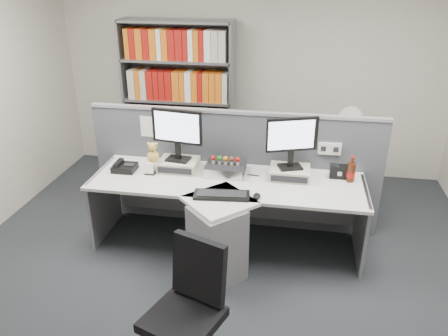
% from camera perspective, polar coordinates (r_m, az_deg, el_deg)
% --- Properties ---
extents(ground, '(5.50, 5.50, 0.00)m').
position_cam_1_polar(ground, '(3.92, -1.71, -16.35)').
color(ground, '#2C2F33').
rests_on(ground, ground).
extents(room_shell, '(5.04, 5.54, 2.72)m').
position_cam_1_polar(room_shell, '(3.06, -2.13, 9.92)').
color(room_shell, beige).
rests_on(room_shell, ground).
extents(partition, '(3.00, 0.08, 1.27)m').
position_cam_1_polar(partition, '(4.61, 1.34, -0.04)').
color(partition, '#4E5159').
rests_on(partition, ground).
extents(desk, '(2.60, 1.20, 0.72)m').
position_cam_1_polar(desk, '(4.12, -0.13, -6.19)').
color(desk, silver).
rests_on(desk, ground).
extents(monitor_riser_left, '(0.38, 0.31, 0.10)m').
position_cam_1_polar(monitor_riser_left, '(4.42, -5.90, 0.44)').
color(monitor_riser_left, '#C1B4A0').
rests_on(monitor_riser_left, desk).
extents(monitor_riser_right, '(0.38, 0.31, 0.10)m').
position_cam_1_polar(monitor_riser_right, '(4.27, 8.48, -0.60)').
color(monitor_riser_right, '#C1B4A0').
rests_on(monitor_riser_right, desk).
extents(monitor_left, '(0.51, 0.19, 0.52)m').
position_cam_1_polar(monitor_left, '(4.29, -6.09, 4.83)').
color(monitor_left, black).
rests_on(monitor_left, monitor_riser_left).
extents(monitor_right, '(0.47, 0.22, 0.50)m').
position_cam_1_polar(monitor_right, '(4.14, 8.77, 3.78)').
color(monitor_right, black).
rests_on(monitor_right, monitor_riser_right).
extents(desktop_pc, '(0.37, 0.33, 0.10)m').
position_cam_1_polar(desktop_pc, '(4.32, 0.23, -0.02)').
color(desktop_pc, black).
rests_on(desktop_pc, desk).
extents(figurines, '(0.29, 0.05, 0.09)m').
position_cam_1_polar(figurines, '(4.26, 0.19, 1.12)').
color(figurines, '#C1B4A0').
rests_on(figurines, desktop_pc).
extents(keyboard, '(0.51, 0.23, 0.03)m').
position_cam_1_polar(keyboard, '(3.89, -0.31, -3.50)').
color(keyboard, black).
rests_on(keyboard, desk).
extents(mouse, '(0.07, 0.10, 0.04)m').
position_cam_1_polar(mouse, '(3.87, 4.26, -3.63)').
color(mouse, black).
rests_on(mouse, desk).
extents(desk_phone, '(0.22, 0.20, 0.10)m').
position_cam_1_polar(desk_phone, '(4.48, -12.79, 0.11)').
color(desk_phone, black).
rests_on(desk_phone, desk).
extents(desk_calendar, '(0.10, 0.07, 0.12)m').
position_cam_1_polar(desk_calendar, '(4.35, -9.57, -0.17)').
color(desk_calendar, black).
rests_on(desk_calendar, desk).
extents(plush_toy, '(0.12, 0.12, 0.21)m').
position_cam_1_polar(plush_toy, '(4.35, -9.18, 1.82)').
color(plush_toy, gold).
rests_on(plush_toy, monitor_riser_left).
extents(speaker, '(0.19, 0.10, 0.12)m').
position_cam_1_polar(speaker, '(4.36, 14.70, -0.45)').
color(speaker, black).
rests_on(speaker, desk).
extents(cola_bottle, '(0.08, 0.08, 0.26)m').
position_cam_1_polar(cola_bottle, '(4.29, 16.10, -0.50)').
color(cola_bottle, '#3F190A').
rests_on(cola_bottle, desk).
extents(shelving_unit, '(1.41, 0.40, 2.00)m').
position_cam_1_polar(shelving_unit, '(5.78, -5.80, 8.43)').
color(shelving_unit, slate).
rests_on(shelving_unit, ground).
extents(filing_cabinet, '(0.45, 0.61, 0.70)m').
position_cam_1_polar(filing_cabinet, '(5.40, 15.18, -0.59)').
color(filing_cabinet, slate).
rests_on(filing_cabinet, ground).
extents(desk_fan, '(0.27, 0.17, 0.46)m').
position_cam_1_polar(desk_fan, '(5.17, 15.95, 5.83)').
color(desk_fan, white).
rests_on(desk_fan, filing_cabinet).
extents(office_chair, '(0.63, 0.63, 0.95)m').
position_cam_1_polar(office_chair, '(3.08, -4.54, -17.50)').
color(office_chair, silver).
rests_on(office_chair, ground).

